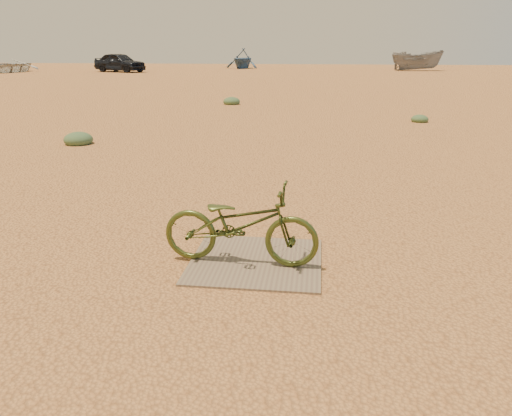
# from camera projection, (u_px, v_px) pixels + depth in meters

# --- Properties ---
(ground) EXTENTS (120.00, 120.00, 0.00)m
(ground) POSITION_uv_depth(u_px,v_px,m) (267.00, 283.00, 4.75)
(ground) COLOR #BF8148
(ground) RESTS_ON ground
(plywood_board) EXTENTS (1.36, 1.31, 0.02)m
(plywood_board) POSITION_uv_depth(u_px,v_px,m) (256.00, 261.00, 5.22)
(plywood_board) COLOR #71624B
(plywood_board) RESTS_ON ground
(bicycle) EXTENTS (1.62, 0.65, 0.84)m
(bicycle) POSITION_uv_depth(u_px,v_px,m) (240.00, 224.00, 5.03)
(bicycle) COLOR #3B481C
(bicycle) RESTS_ON plywood_board
(car) EXTENTS (5.09, 3.56, 1.61)m
(car) POSITION_uv_depth(u_px,v_px,m) (120.00, 62.00, 42.92)
(car) COLOR black
(car) RESTS_ON ground
(boat_near_left) EXTENTS (3.97, 5.50, 1.12)m
(boat_near_left) POSITION_uv_depth(u_px,v_px,m) (6.00, 65.00, 42.48)
(boat_near_left) COLOR beige
(boat_near_left) RESTS_ON ground
(boat_far_left) EXTENTS (3.93, 4.32, 1.96)m
(boat_far_left) POSITION_uv_depth(u_px,v_px,m) (243.00, 58.00, 49.54)
(boat_far_left) COLOR #345278
(boat_far_left) RESTS_ON ground
(boat_mid_right) EXTENTS (4.71, 2.05, 1.78)m
(boat_mid_right) POSITION_uv_depth(u_px,v_px,m) (417.00, 60.00, 45.18)
(boat_mid_right) COLOR slate
(boat_mid_right) RESTS_ON ground
(kale_a) EXTENTS (0.65, 0.65, 0.36)m
(kale_a) POSITION_uv_depth(u_px,v_px,m) (79.00, 144.00, 11.50)
(kale_a) COLOR #4A5F3E
(kale_a) RESTS_ON ground
(kale_b) EXTENTS (0.50, 0.50, 0.28)m
(kale_b) POSITION_uv_depth(u_px,v_px,m) (419.00, 122.00, 14.82)
(kale_b) COLOR #4A5F3E
(kale_b) RESTS_ON ground
(kale_c) EXTENTS (0.65, 0.65, 0.36)m
(kale_c) POSITION_uv_depth(u_px,v_px,m) (232.00, 104.00, 19.30)
(kale_c) COLOR #4A5F3E
(kale_c) RESTS_ON ground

